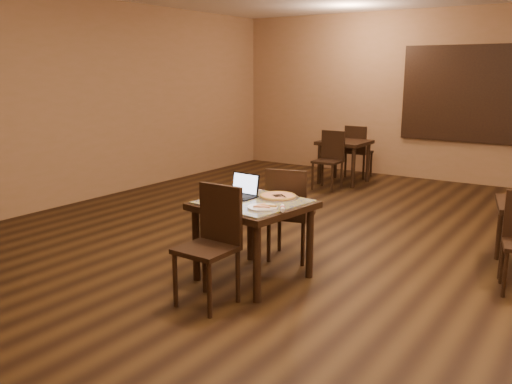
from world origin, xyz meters
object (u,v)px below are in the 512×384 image
Objects in this scene: chair_main_near at (213,238)px; laptop at (242,191)px; other_table_b at (344,148)px; pizza_pan at (278,197)px; other_table_b_chair_near at (330,156)px; tiled_table at (253,212)px; chair_main_far at (289,209)px; other_table_b_chair_far at (357,148)px.

chair_main_near is 3.09× the size of laptop.
laptop reaches higher than other_table_b.
chair_main_near reaches higher than pizza_pan.
laptop reaches higher than other_table_b_chair_near.
other_table_b_chair_near is at bearing -90.20° from other_table_b.
tiled_table is 1.03× the size of chair_main_near.
tiled_table is at bearing 91.84° from chair_main_near.
other_table_b is at bearing 105.58° from laptop.
tiled_table is 0.63m from chair_main_far.
chair_main_far is 4.20m from other_table_b.
other_table_b_chair_near is at bearing 106.19° from chair_main_near.
other_table_b_chair_near and other_table_b_chair_far have the same top height.
other_table_b_chair_far is (-1.34, 4.95, -0.22)m from pizza_pan.
other_table_b_chair_near reaches higher than other_table_b.
pizza_pan is 4.59m from other_table_b.
other_table_b is 0.57m from other_table_b_chair_far.
tiled_table is 1.07× the size of other_table_b_chair_far.
laptop is 0.35m from pizza_pan.
other_table_b_chair_near is at bearing 107.30° from laptop.
pizza_pan is 5.13m from other_table_b_chair_far.
other_table_b is (-1.22, 5.24, 0.05)m from chair_main_near.
chair_main_near is at bearing 75.39° from chair_main_far.
other_table_b_chair_near is (-1.02, 3.97, -0.28)m from laptop.
chair_main_near is (0.00, -0.61, -0.09)m from tiled_table.
other_table_b_chair_near is at bearing 109.22° from pizza_pan.
chair_main_far reaches higher than tiled_table.
laptop is at bearing 160.98° from tiled_table.
laptop is at bearing 107.49° from chair_main_near.
other_table_b is at bearing -86.66° from chair_main_far.
other_table_b_chair_near reaches higher than pizza_pan.
other_table_b is (-1.22, 4.63, -0.04)m from tiled_table.
other_table_b_chair_near is (-1.22, 4.68, -0.03)m from chair_main_near.
tiled_table is at bearing -75.47° from other_table_b.
chair_main_far is 4.74m from other_table_b_chair_far.
chair_main_near is 0.78m from laptop.
chair_main_far is 2.49× the size of pizza_pan.
laptop is 0.82× the size of pizza_pan.
other_table_b_chair_far is (0.00, 1.12, 0.00)m from other_table_b_chair_near.
pizza_pan is (0.10, -0.38, 0.21)m from chair_main_far.
other_table_b_chair_far is (-1.24, 4.57, -0.01)m from chair_main_far.
chair_main_far is 3.02× the size of laptop.
pizza_pan is 0.41× the size of other_table_b_chair_far.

